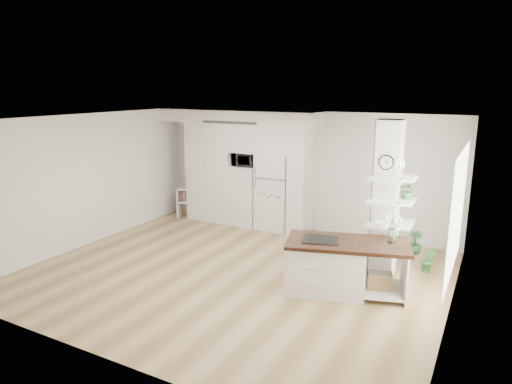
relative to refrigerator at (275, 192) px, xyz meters
The scene contains 14 objects.
floor 2.87m from the refrigerator, 78.93° to the right, with size 7.00×6.00×0.01m, color tan.
room 2.90m from the refrigerator, 78.93° to the right, with size 7.04×6.04×2.72m.
cabinet_wall 1.12m from the refrigerator, behind, with size 4.00×0.71×2.70m.
refrigerator is the anchor object (origin of this frame).
column 3.33m from the refrigerator, 28.14° to the right, with size 0.69×0.90×2.70m.
window 4.70m from the refrigerator, 30.76° to the right, with size 2.40×2.40×0.00m, color white.
pendant_light 3.59m from the refrigerator, 48.71° to the right, with size 0.12×0.12×0.10m, color white.
kitchen_island 3.46m from the refrigerator, 48.40° to the right, with size 2.07×1.40×1.42m.
bookshelf 2.31m from the refrigerator, behind, with size 0.72×0.57×0.75m.
floor_plant_a 3.73m from the refrigerator, 16.52° to the right, with size 0.25×0.20×0.45m, color #2F7736.
floor_plant_b 3.23m from the refrigerator, ahead, with size 0.26×0.26×0.46m, color #2F7736.
microwave 1.02m from the refrigerator, behind, with size 0.54×0.37×0.30m, color #2D2D2D.
shelf_plant 3.51m from the refrigerator, 23.68° to the right, with size 0.27×0.23×0.30m, color #2F7736.
decor_bowl 3.34m from the refrigerator, 32.27° to the right, with size 0.22×0.22×0.05m, color white.
Camera 1 is at (3.90, -6.49, 3.23)m, focal length 32.00 mm.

